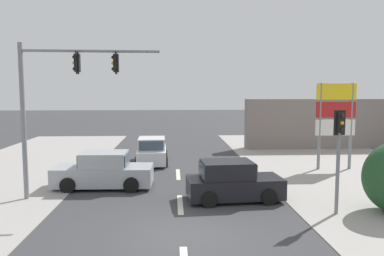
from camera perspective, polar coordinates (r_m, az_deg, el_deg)
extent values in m
plane|color=#3A3A3D|center=(11.34, -1.47, -16.05)|extent=(140.00, 140.00, 0.00)
cube|color=silver|center=(14.16, -1.81, -11.53)|extent=(0.20, 2.40, 0.01)
cube|color=silver|center=(19.00, -2.13, -7.05)|extent=(0.20, 2.40, 0.01)
cylinder|color=slate|center=(15.63, -24.31, 0.80)|extent=(0.18, 0.18, 6.00)
cylinder|color=slate|center=(14.99, -15.16, 11.26)|extent=(5.20, 0.26, 0.11)
cube|color=black|center=(15.05, -17.08, 9.46)|extent=(0.21, 0.27, 0.68)
cube|color=black|center=(15.05, -17.08, 9.46)|extent=(0.05, 0.44, 0.84)
sphere|color=black|center=(15.09, -17.56, 10.27)|extent=(0.13, 0.13, 0.13)
sphere|color=orange|center=(15.08, -17.54, 9.44)|extent=(0.13, 0.13, 0.13)
sphere|color=black|center=(15.06, -17.51, 8.61)|extent=(0.13, 0.13, 0.13)
cube|color=black|center=(14.81, -11.50, 9.66)|extent=(0.21, 0.27, 0.68)
cube|color=black|center=(14.81, -11.50, 9.66)|extent=(0.05, 0.44, 0.84)
sphere|color=black|center=(14.84, -11.98, 10.49)|extent=(0.13, 0.13, 0.13)
sphere|color=orange|center=(14.83, -11.96, 9.65)|extent=(0.13, 0.13, 0.13)
sphere|color=black|center=(14.81, -11.94, 8.80)|extent=(0.13, 0.13, 0.13)
cylinder|color=slate|center=(13.64, 21.30, -6.54)|extent=(0.12, 0.12, 2.80)
cube|color=black|center=(13.39, 21.57, 0.76)|extent=(0.30, 0.26, 0.68)
cube|color=black|center=(13.39, 21.57, 0.76)|extent=(0.44, 0.15, 0.84)
sphere|color=black|center=(13.28, 21.94, 1.66)|extent=(0.13, 0.13, 0.13)
sphere|color=orange|center=(13.30, 21.90, 0.72)|extent=(0.13, 0.13, 0.13)
sphere|color=black|center=(13.32, 21.86, -0.23)|extent=(0.13, 0.13, 0.13)
cylinder|color=slate|center=(20.90, 18.85, 0.20)|extent=(0.16, 0.16, 4.60)
cylinder|color=slate|center=(21.59, 23.04, 0.21)|extent=(0.16, 0.16, 4.60)
cube|color=yellow|center=(21.14, 21.16, 5.20)|extent=(2.10, 0.14, 0.84)
cube|color=red|center=(21.16, 21.07, 2.63)|extent=(2.10, 0.14, 0.84)
cube|color=silver|center=(21.23, 20.98, 0.07)|extent=(2.10, 0.14, 0.84)
cube|color=gray|center=(28.92, 19.94, 0.63)|extent=(12.00, 1.00, 3.60)
cube|color=black|center=(14.64, 6.48, -8.93)|extent=(3.71, 1.87, 0.76)
cube|color=black|center=(14.41, 5.35, -6.29)|extent=(2.01, 1.62, 0.64)
cube|color=#384756|center=(14.65, 9.07, -6.14)|extent=(0.16, 1.36, 0.54)
cube|color=#384756|center=(14.23, 1.51, -6.42)|extent=(0.16, 1.33, 0.51)
cube|color=white|center=(15.13, 13.26, -7.90)|extent=(0.14, 1.36, 0.14)
cylinder|color=black|center=(15.73, 9.77, -8.73)|extent=(0.61, 0.22, 0.60)
cylinder|color=black|center=(14.27, 11.68, -10.28)|extent=(0.61, 0.22, 0.60)
cylinder|color=black|center=(15.24, 1.61, -9.12)|extent=(0.61, 0.22, 0.60)
cylinder|color=black|center=(13.72, 2.67, -10.82)|extent=(0.61, 0.22, 0.60)
cube|color=#A3A8AD|center=(16.81, -13.31, -7.02)|extent=(4.24, 1.81, 0.80)
cube|color=#A3A8AD|center=(16.66, -13.20, -4.64)|extent=(1.94, 1.61, 0.62)
cube|color=#384756|center=(16.88, -16.43, -4.59)|extent=(0.10, 1.44, 0.53)
cube|color=#384756|center=(16.49, -9.88, -4.68)|extent=(0.10, 1.41, 0.50)
cube|color=white|center=(17.32, -20.24, -6.23)|extent=(0.08, 1.45, 0.14)
cylinder|color=black|center=(16.38, -18.42, -8.29)|extent=(0.64, 0.21, 0.64)
cylinder|color=black|center=(17.96, -16.84, -7.01)|extent=(0.64, 0.21, 0.64)
cylinder|color=black|center=(15.82, -9.25, -8.56)|extent=(0.64, 0.21, 0.64)
cylinder|color=black|center=(17.46, -8.50, -7.19)|extent=(0.64, 0.21, 0.64)
cube|color=silver|center=(21.82, -6.12, -4.05)|extent=(1.70, 3.64, 0.76)
cube|color=silver|center=(21.41, -6.16, -2.34)|extent=(1.53, 1.94, 0.64)
cube|color=#384756|center=(22.37, -6.09, -1.99)|extent=(1.36, 0.10, 0.54)
cube|color=#384756|center=(20.45, -6.23, -2.72)|extent=(1.33, 0.10, 0.51)
cube|color=white|center=(23.59, -6.01, -2.89)|extent=(1.36, 0.08, 0.14)
cylinder|color=black|center=(22.99, -8.04, -4.10)|extent=(0.20, 0.60, 0.60)
cylinder|color=black|center=(22.95, -4.04, -4.07)|extent=(0.20, 0.60, 0.60)
cylinder|color=black|center=(20.80, -8.41, -5.15)|extent=(0.20, 0.60, 0.60)
cylinder|color=black|center=(20.75, -3.98, -5.12)|extent=(0.20, 0.60, 0.60)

